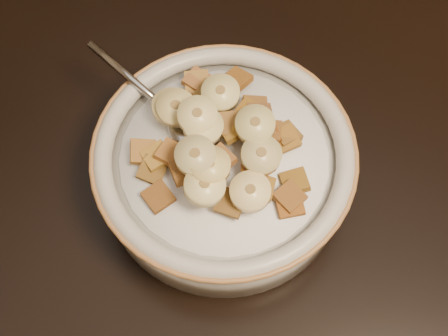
% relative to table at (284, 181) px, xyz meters
% --- Properties ---
extents(table, '(1.44, 0.96, 0.04)m').
position_rel_table_xyz_m(table, '(0.00, 0.00, 0.00)').
color(table, black).
rests_on(table, floor).
extents(cereal_bowl, '(0.20, 0.20, 0.05)m').
position_rel_table_xyz_m(cereal_bowl, '(-0.04, -0.04, 0.04)').
color(cereal_bowl, '#B8B7B2').
rests_on(cereal_bowl, table).
extents(milk, '(0.17, 0.17, 0.00)m').
position_rel_table_xyz_m(milk, '(-0.04, -0.04, 0.07)').
color(milk, white).
rests_on(milk, cereal_bowl).
extents(spoon, '(0.06, 0.05, 0.01)m').
position_rel_table_xyz_m(spoon, '(-0.07, -0.03, 0.07)').
color(spoon, '#9E9E9F').
rests_on(spoon, cereal_bowl).
extents(cereal_square_0, '(0.03, 0.03, 0.01)m').
position_rel_table_xyz_m(cereal_square_0, '(-0.06, -0.07, 0.08)').
color(cereal_square_0, brown).
rests_on(cereal_square_0, milk).
extents(cereal_square_1, '(0.03, 0.03, 0.01)m').
position_rel_table_xyz_m(cereal_square_1, '(-0.00, -0.00, 0.08)').
color(cereal_square_1, brown).
rests_on(cereal_square_1, milk).
extents(cereal_square_2, '(0.02, 0.02, 0.01)m').
position_rel_table_xyz_m(cereal_square_2, '(-0.00, -0.05, 0.08)').
color(cereal_square_2, brown).
rests_on(cereal_square_2, milk).
extents(cereal_square_3, '(0.03, 0.03, 0.01)m').
position_rel_table_xyz_m(cereal_square_3, '(0.02, -0.05, 0.07)').
color(cereal_square_3, brown).
rests_on(cereal_square_3, milk).
extents(cereal_square_4, '(0.03, 0.03, 0.01)m').
position_rel_table_xyz_m(cereal_square_4, '(-0.06, -0.05, 0.09)').
color(cereal_square_4, brown).
rests_on(cereal_square_4, milk).
extents(cereal_square_5, '(0.03, 0.03, 0.01)m').
position_rel_table_xyz_m(cereal_square_5, '(-0.03, 0.01, 0.08)').
color(cereal_square_5, brown).
rests_on(cereal_square_5, milk).
extents(cereal_square_6, '(0.02, 0.02, 0.01)m').
position_rel_table_xyz_m(cereal_square_6, '(-0.04, 0.00, 0.08)').
color(cereal_square_6, '#8F5C1B').
rests_on(cereal_square_6, milk).
extents(cereal_square_7, '(0.03, 0.03, 0.01)m').
position_rel_table_xyz_m(cereal_square_7, '(-0.04, -0.02, 0.09)').
color(cereal_square_7, '#98671D').
rests_on(cereal_square_7, milk).
extents(cereal_square_8, '(0.03, 0.03, 0.01)m').
position_rel_table_xyz_m(cereal_square_8, '(-0.04, 0.01, 0.08)').
color(cereal_square_8, brown).
rests_on(cereal_square_8, milk).
extents(cereal_square_9, '(0.02, 0.02, 0.01)m').
position_rel_table_xyz_m(cereal_square_9, '(-0.07, 0.03, 0.08)').
color(cereal_square_9, brown).
rests_on(cereal_square_9, milk).
extents(cereal_square_10, '(0.03, 0.03, 0.01)m').
position_rel_table_xyz_m(cereal_square_10, '(-0.02, -0.03, 0.09)').
color(cereal_square_10, brown).
rests_on(cereal_square_10, milk).
extents(cereal_square_11, '(0.02, 0.02, 0.01)m').
position_rel_table_xyz_m(cereal_square_11, '(-0.09, -0.07, 0.08)').
color(cereal_square_11, brown).
rests_on(cereal_square_11, milk).
extents(cereal_square_12, '(0.02, 0.02, 0.01)m').
position_rel_table_xyz_m(cereal_square_12, '(-0.08, -0.06, 0.08)').
color(cereal_square_12, brown).
rests_on(cereal_square_12, milk).
extents(cereal_square_13, '(0.02, 0.02, 0.01)m').
position_rel_table_xyz_m(cereal_square_13, '(-0.08, 0.01, 0.08)').
color(cereal_square_13, brown).
rests_on(cereal_square_13, milk).
extents(cereal_square_14, '(0.02, 0.02, 0.01)m').
position_rel_table_xyz_m(cereal_square_14, '(-0.02, -0.07, 0.08)').
color(cereal_square_14, brown).
rests_on(cereal_square_14, milk).
extents(cereal_square_15, '(0.03, 0.03, 0.01)m').
position_rel_table_xyz_m(cereal_square_15, '(-0.09, -0.06, 0.08)').
color(cereal_square_15, olive).
rests_on(cereal_square_15, milk).
extents(cereal_square_16, '(0.03, 0.03, 0.01)m').
position_rel_table_xyz_m(cereal_square_16, '(-0.09, 0.01, 0.08)').
color(cereal_square_16, olive).
rests_on(cereal_square_16, milk).
extents(cereal_square_17, '(0.03, 0.03, 0.01)m').
position_rel_table_xyz_m(cereal_square_17, '(-0.02, -0.01, 0.08)').
color(cereal_square_17, brown).
rests_on(cereal_square_17, milk).
extents(cereal_square_18, '(0.03, 0.03, 0.01)m').
position_rel_table_xyz_m(cereal_square_18, '(-0.10, -0.06, 0.08)').
color(cereal_square_18, '#946235').
rests_on(cereal_square_18, milk).
extents(cereal_square_19, '(0.03, 0.03, 0.01)m').
position_rel_table_xyz_m(cereal_square_19, '(0.02, -0.03, 0.07)').
color(cereal_square_19, olive).
rests_on(cereal_square_19, milk).
extents(cereal_square_20, '(0.02, 0.02, 0.01)m').
position_rel_table_xyz_m(cereal_square_20, '(-0.09, 0.01, 0.07)').
color(cereal_square_20, brown).
rests_on(cereal_square_20, milk).
extents(cereal_square_21, '(0.03, 0.03, 0.01)m').
position_rel_table_xyz_m(cereal_square_21, '(-0.03, -0.01, 0.09)').
color(cereal_square_21, brown).
rests_on(cereal_square_21, milk).
extents(cereal_square_22, '(0.03, 0.03, 0.01)m').
position_rel_table_xyz_m(cereal_square_22, '(-0.02, -0.01, 0.09)').
color(cereal_square_22, brown).
rests_on(cereal_square_22, milk).
extents(cereal_square_23, '(0.02, 0.02, 0.01)m').
position_rel_table_xyz_m(cereal_square_23, '(-0.09, 0.01, 0.08)').
color(cereal_square_23, brown).
rests_on(cereal_square_23, milk).
extents(cereal_square_24, '(0.03, 0.03, 0.01)m').
position_rel_table_xyz_m(cereal_square_24, '(-0.05, -0.01, 0.09)').
color(cereal_square_24, brown).
rests_on(cereal_square_24, milk).
extents(cereal_square_25, '(0.03, 0.03, 0.01)m').
position_rel_table_xyz_m(cereal_square_25, '(0.02, -0.05, 0.08)').
color(cereal_square_25, brown).
rests_on(cereal_square_25, milk).
extents(cereal_square_26, '(0.03, 0.03, 0.01)m').
position_rel_table_xyz_m(cereal_square_26, '(-0.07, -0.09, 0.07)').
color(cereal_square_26, brown).
rests_on(cereal_square_26, milk).
extents(cereal_square_27, '(0.03, 0.03, 0.01)m').
position_rel_table_xyz_m(cereal_square_27, '(-0.04, -0.06, 0.08)').
color(cereal_square_27, brown).
rests_on(cereal_square_27, milk).
extents(cereal_square_28, '(0.03, 0.03, 0.01)m').
position_rel_table_xyz_m(cereal_square_28, '(-0.01, 0.00, 0.08)').
color(cereal_square_28, brown).
rests_on(cereal_square_28, milk).
extents(cereal_square_29, '(0.03, 0.03, 0.01)m').
position_rel_table_xyz_m(cereal_square_29, '(-0.02, -0.04, 0.09)').
color(cereal_square_29, brown).
rests_on(cereal_square_29, milk).
extents(cereal_square_30, '(0.03, 0.03, 0.01)m').
position_rel_table_xyz_m(cereal_square_30, '(-0.04, -0.05, 0.09)').
color(cereal_square_30, brown).
rests_on(cereal_square_30, milk).
extents(cereal_square_31, '(0.03, 0.03, 0.01)m').
position_rel_table_xyz_m(cereal_square_31, '(-0.01, -0.05, 0.08)').
color(cereal_square_31, brown).
rests_on(cereal_square_31, milk).
extents(banana_slice_0, '(0.04, 0.04, 0.01)m').
position_rel_table_xyz_m(banana_slice_0, '(-0.01, -0.03, 0.09)').
color(banana_slice_0, tan).
rests_on(banana_slice_0, milk).
extents(banana_slice_1, '(0.04, 0.04, 0.01)m').
position_rel_table_xyz_m(banana_slice_1, '(-0.09, -0.02, 0.09)').
color(banana_slice_1, '#E5D382').
rests_on(banana_slice_1, milk).
extents(banana_slice_2, '(0.04, 0.04, 0.01)m').
position_rel_table_xyz_m(banana_slice_2, '(-0.05, -0.06, 0.10)').
color(banana_slice_2, '#CBC072').
rests_on(banana_slice_2, milk).
extents(banana_slice_3, '(0.04, 0.04, 0.02)m').
position_rel_table_xyz_m(banana_slice_3, '(-0.06, -0.03, 0.10)').
color(banana_slice_3, '#DBCA76').
rests_on(banana_slice_3, milk).
extents(banana_slice_4, '(0.04, 0.04, 0.01)m').
position_rel_table_xyz_m(banana_slice_4, '(-0.03, -0.01, 0.10)').
color(banana_slice_4, '#CFBF85').
rests_on(banana_slice_4, milk).
extents(banana_slice_5, '(0.04, 0.04, 0.01)m').
position_rel_table_xyz_m(banana_slice_5, '(-0.04, -0.08, 0.10)').
color(banana_slice_5, '#FFE4A1').
rests_on(banana_slice_5, milk).
extents(banana_slice_6, '(0.03, 0.03, 0.01)m').
position_rel_table_xyz_m(banana_slice_6, '(-0.10, -0.02, 0.09)').
color(banana_slice_6, '#E9CF83').
rests_on(banana_slice_6, milk).
extents(banana_slice_7, '(0.04, 0.04, 0.01)m').
position_rel_table_xyz_m(banana_slice_7, '(-0.04, -0.06, 0.10)').
color(banana_slice_7, '#D3BC73').
rests_on(banana_slice_7, milk).
extents(banana_slice_8, '(0.03, 0.03, 0.02)m').
position_rel_table_xyz_m(banana_slice_8, '(-0.07, -0.03, 0.10)').
color(banana_slice_8, '#EFDA88').
rests_on(banana_slice_8, milk).
extents(banana_slice_9, '(0.04, 0.04, 0.01)m').
position_rel_table_xyz_m(banana_slice_9, '(-0.01, -0.06, 0.09)').
color(banana_slice_9, '#FFD98D').
rests_on(banana_slice_9, milk).
extents(banana_slice_10, '(0.04, 0.04, 0.02)m').
position_rel_table_xyz_m(banana_slice_10, '(-0.07, 0.00, 0.09)').
color(banana_slice_10, beige).
rests_on(banana_slice_10, milk).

